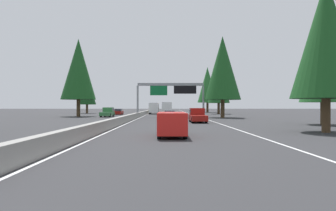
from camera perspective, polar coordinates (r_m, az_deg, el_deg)
The scene contains 20 objects.
ground_plane at distance 63.37m, azimuth -4.92°, elevation -2.03°, with size 320.00×320.00×0.00m, color #2D2D30.
median_barrier at distance 83.32m, azimuth -4.02°, elevation -1.26°, with size 180.00×0.56×0.90m, color gray.
shoulder_stripe_right at distance 73.45m, azimuth 4.72°, elevation -1.76°, with size 160.00×0.16×0.01m, color silver.
shoulder_stripe_median at distance 73.32m, azimuth -4.09°, elevation -1.76°, with size 160.00×0.16×0.01m, color silver.
sign_gantry_overhead at distance 54.72m, azimuth 0.69°, elevation 3.03°, with size 0.50×12.68×6.44m.
minivan_far_right at distance 20.75m, azimuth 0.73°, elevation -3.41°, with size 5.00×1.95×1.69m.
sedan_far_left at distance 43.95m, azimuth 0.32°, elevation -2.00°, with size 4.40×1.80×1.47m.
box_truck_near_right at distance 78.20m, azimuth -2.73°, elevation -0.48°, with size 8.50×2.40×2.95m.
sedan_far_center at distance 123.29m, azimuth -0.13°, elevation -0.77°, with size 4.40×1.80×1.47m.
bus_mid_center at distance 79.94m, azimuth -0.23°, elevation -0.40°, with size 11.50×2.55×3.10m.
pickup_distant_b at distance 38.84m, azimuth 5.75°, elevation -1.91°, with size 5.60×2.00×1.86m.
oncoming_near at distance 59.16m, azimuth -11.67°, elevation -1.28°, with size 5.60×2.00×1.86m.
oncoming_far at distance 72.16m, azimuth -9.62°, elevation -1.25°, with size 4.40×1.80×1.47m.
conifer_right_foreground at distance 27.46m, azimuth 28.42°, elevation 11.45°, with size 5.53×5.53×12.57m.
conifer_right_near at distance 38.14m, azimuth 28.03°, elevation 7.46°, with size 5.18×5.18×11.78m.
conifer_right_mid at distance 54.89m, azimuth 10.59°, elevation 7.20°, with size 6.59×6.59×14.98m.
conifer_right_far at distance 80.06m, azimuth 9.84°, elevation 4.21°, with size 5.90×5.90×13.40m.
conifer_right_distant at distance 97.61m, azimuth 7.70°, elevation 4.01°, with size 6.60×6.60×14.99m.
conifer_left_near at distance 62.22m, azimuth -17.07°, elevation 6.77°, with size 6.93×6.93×15.75m.
conifer_left_mid at distance 87.94m, azimuth -15.51°, elevation 3.16°, with size 5.16×5.16×11.72m.
Camera 1 is at (-3.13, -5.08, 2.16)m, focal length 31.27 mm.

